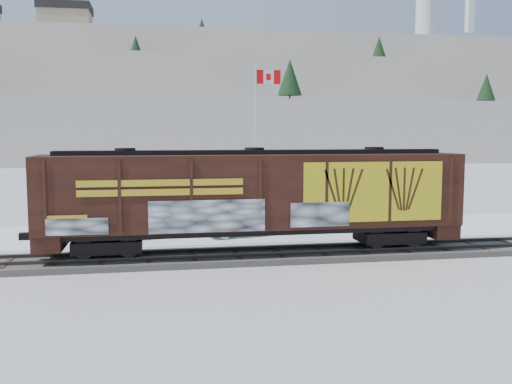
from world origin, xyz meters
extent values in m
plane|color=white|center=(0.00, 0.00, 0.00)|extent=(500.00, 500.00, 0.00)
cube|color=#59544C|center=(0.00, 0.00, 0.14)|extent=(50.00, 3.40, 0.28)
cube|color=#33302D|center=(0.00, -0.72, 0.35)|extent=(50.00, 0.10, 0.15)
cube|color=#33302D|center=(0.00, 0.72, 0.35)|extent=(50.00, 0.10, 0.15)
cube|color=white|center=(0.00, 7.50, 0.01)|extent=(40.00, 8.00, 0.03)
cube|color=white|center=(0.00, 95.00, 6.00)|extent=(360.00, 40.00, 12.00)
cube|color=white|center=(0.00, 125.00, 12.00)|extent=(360.00, 40.00, 24.00)
cube|color=white|center=(0.00, 160.00, 17.50)|extent=(360.00, 50.00, 35.00)
cone|color=black|center=(22.00, 90.00, 17.31)|extent=(5.04, 5.04, 7.38)
cone|color=black|center=(70.00, 96.00, 16.43)|extent=(4.20, 4.20, 6.15)
cone|color=black|center=(-10.00, 128.00, 28.13)|extent=(3.92, 3.92, 5.74)
cone|color=black|center=(55.00, 124.00, 28.72)|extent=(4.48, 4.48, 6.56)
cone|color=black|center=(10.00, 162.00, 39.43)|extent=(4.20, 4.20, 6.15)
cube|color=tan|center=(-32.00, 162.00, 39.00)|extent=(15.00, 12.00, 8.00)
cube|color=black|center=(-32.00, 162.00, 44.20)|extent=(15.75, 12.60, 2.40)
cube|color=black|center=(-7.78, 0.00, 0.88)|extent=(3.00, 2.00, 0.90)
cube|color=black|center=(5.51, 0.00, 0.88)|extent=(3.00, 2.00, 0.90)
cylinder|color=black|center=(-8.73, -0.78, 0.88)|extent=(0.90, 0.12, 0.90)
cube|color=black|center=(-1.13, 0.00, 1.41)|extent=(19.33, 2.40, 0.25)
cube|color=#38190F|center=(-1.13, 0.00, 3.20)|extent=(19.33, 3.00, 3.35)
cube|color=black|center=(-1.13, 0.00, 4.98)|extent=(17.78, 0.90, 0.20)
cube|color=gold|center=(4.08, -1.54, 3.20)|extent=(6.57, 0.03, 2.71)
cube|color=gold|center=(-5.39, -1.54, 3.55)|extent=(6.96, 0.02, 0.70)
cube|color=white|center=(-3.45, -1.55, 2.28)|extent=(5.02, 0.03, 1.40)
cylinder|color=silver|center=(1.55, 14.96, 0.10)|extent=(0.90, 0.90, 0.20)
cylinder|color=silver|center=(1.55, 14.96, 5.28)|extent=(0.14, 0.14, 10.56)
cube|color=red|center=(1.90, 14.96, 9.86)|extent=(0.50, 0.07, 1.00)
cube|color=white|center=(2.50, 14.96, 9.86)|extent=(0.70, 0.09, 1.00)
cube|color=red|center=(3.15, 14.96, 9.86)|extent=(0.50, 0.07, 1.00)
imported|color=silver|center=(-7.60, 5.90, 0.80)|extent=(4.87, 2.99, 1.55)
imported|color=silver|center=(-0.81, 5.86, 0.76)|extent=(4.65, 2.60, 1.45)
imported|color=black|center=(3.69, 6.93, 0.71)|extent=(5.02, 3.18, 1.35)
camera|label=1|loc=(-5.64, -25.79, 5.83)|focal=40.00mm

